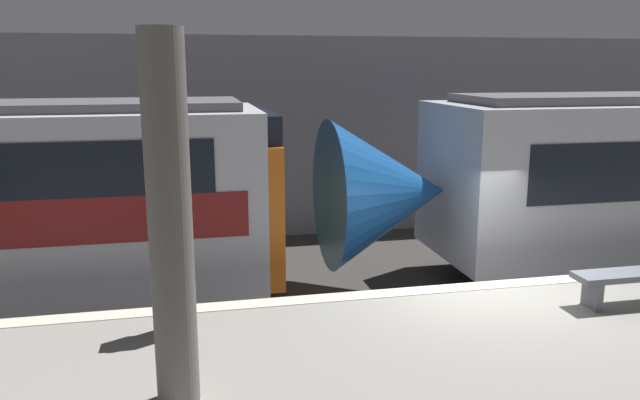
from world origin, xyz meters
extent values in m
plane|color=#33302D|center=(0.00, 0.00, 0.00)|extent=(120.00, 120.00, 0.00)
cube|color=gray|center=(0.00, -1.83, 0.55)|extent=(40.00, 3.65, 1.10)
cube|color=beige|center=(0.00, -0.15, 1.11)|extent=(40.00, 0.30, 0.01)
cube|color=gray|center=(0.00, 7.08, 2.42)|extent=(50.00, 0.15, 4.85)
cylinder|color=slate|center=(-4.24, -2.38, 2.79)|extent=(0.39, 0.39, 3.38)
cone|color=#195199|center=(-0.55, 2.71, 1.90)|extent=(2.20, 2.71, 2.71)
sphere|color=#F2EFCC|center=(-1.50, 2.71, 1.47)|extent=(0.20, 0.20, 0.20)
cube|color=orange|center=(-2.76, 2.71, 1.81)|extent=(0.25, 2.80, 2.28)
cube|color=black|center=(-2.76, 2.71, 2.95)|extent=(0.25, 2.51, 0.91)
sphere|color=#EA4C42|center=(-2.61, 2.07, 1.41)|extent=(0.18, 0.18, 0.18)
sphere|color=#EA4C42|center=(-2.61, 3.35, 1.41)|extent=(0.18, 0.18, 0.18)
cube|color=#2D2D38|center=(-4.33, -0.79, 1.51)|extent=(0.28, 0.20, 0.82)
cube|color=navy|center=(-4.33, -0.79, 2.28)|extent=(0.38, 0.24, 0.71)
sphere|color=tan|center=(-4.33, -0.79, 2.75)|extent=(0.23, 0.23, 0.23)
cube|color=slate|center=(0.95, -1.19, 1.31)|extent=(0.10, 0.32, 0.41)
cube|color=slate|center=(1.48, -1.19, 1.51)|extent=(1.50, 0.40, 0.08)
camera|label=1|loc=(-4.07, -7.85, 4.17)|focal=35.00mm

